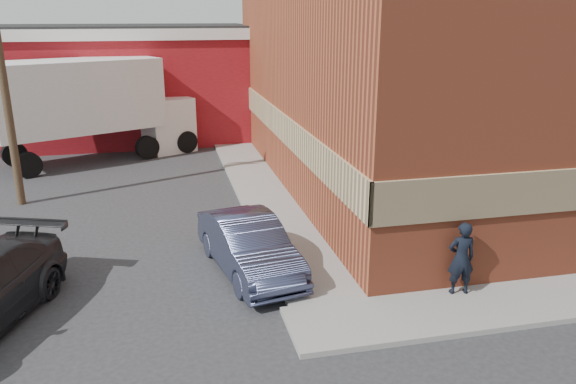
{
  "coord_description": "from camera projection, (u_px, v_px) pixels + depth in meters",
  "views": [
    {
      "loc": [
        -2.71,
        -10.5,
        6.13
      ],
      "look_at": [
        0.51,
        3.64,
        1.52
      ],
      "focal_mm": 35.0,
      "sensor_mm": 36.0,
      "label": 1
    }
  ],
  "objects": [
    {
      "name": "sedan",
      "position": [
        249.0,
        245.0,
        13.77
      ],
      "size": [
        2.27,
        4.45,
        1.4
      ],
      "primitive_type": "imported",
      "rotation": [
        0.0,
        0.0,
        0.19
      ],
      "color": "#313753",
      "rests_on": "ground"
    },
    {
      "name": "man",
      "position": [
        461.0,
        258.0,
        12.41
      ],
      "size": [
        0.66,
        0.47,
        1.69
      ],
      "primitive_type": "imported",
      "rotation": [
        0.0,
        0.0,
        3.03
      ],
      "color": "black",
      "rests_on": "sidewalk_south"
    },
    {
      "name": "box_truck",
      "position": [
        97.0,
        103.0,
        24.02
      ],
      "size": [
        9.04,
        6.05,
        4.33
      ],
      "rotation": [
        0.0,
        0.0,
        0.44
      ],
      "color": "white",
      "rests_on": "ground"
    },
    {
      "name": "ground",
      "position": [
        302.0,
        309.0,
        12.18
      ],
      "size": [
        90.0,
        90.0,
        0.0
      ],
      "primitive_type": "plane",
      "color": "#28282B",
      "rests_on": "ground"
    },
    {
      "name": "warehouse",
      "position": [
        93.0,
        82.0,
        28.64
      ],
      "size": [
        16.3,
        8.3,
        5.6
      ],
      "color": "maroon",
      "rests_on": "ground"
    },
    {
      "name": "utility_pole",
      "position": [
        0.0,
        60.0,
        17.52
      ],
      "size": [
        2.0,
        0.26,
        9.0
      ],
      "color": "#4E3B27",
      "rests_on": "ground"
    },
    {
      "name": "sidewalk_west",
      "position": [
        258.0,
        186.0,
        20.65
      ],
      "size": [
        1.8,
        18.0,
        0.12
      ],
      "primitive_type": "cube",
      "color": "gray",
      "rests_on": "ground"
    },
    {
      "name": "brick_building",
      "position": [
        465.0,
        54.0,
        20.92
      ],
      "size": [
        14.25,
        18.25,
        9.36
      ],
      "color": "#A4452A",
      "rests_on": "ground"
    }
  ]
}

